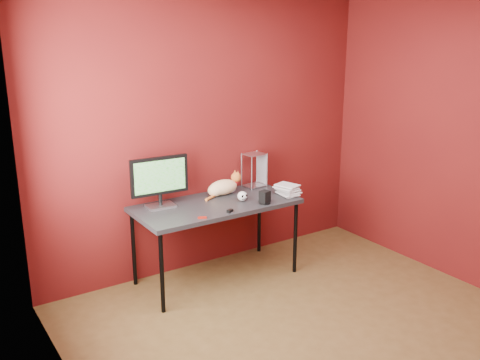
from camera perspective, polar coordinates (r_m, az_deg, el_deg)
room at (r=3.73m, az=10.14°, el=2.54°), size 3.52×3.52×2.61m
desk at (r=4.90m, az=-2.57°, el=-3.02°), size 1.50×0.70×0.75m
monitor at (r=4.76m, az=-8.58°, el=0.08°), size 0.53×0.18×0.46m
cat at (r=5.11m, az=-1.79°, el=-0.75°), size 0.45×0.20×0.22m
skull_mug at (r=4.92m, az=0.26°, el=-1.73°), size 0.09×0.09×0.09m
speaker at (r=4.85m, az=2.66°, el=-1.90°), size 0.10×0.10×0.12m
book_stack at (r=4.97m, az=4.50°, el=4.17°), size 0.21×0.25×1.06m
wire_rack at (r=5.35m, az=1.53°, el=1.09°), size 0.21×0.18×0.34m
pocket_knife at (r=4.50m, az=-4.06°, el=-4.02°), size 0.08×0.05×0.01m
black_gadget at (r=4.63m, az=-1.08°, el=-3.32°), size 0.06×0.05×0.03m
washer at (r=4.64m, az=-0.95°, el=-3.43°), size 0.04×0.04×0.00m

